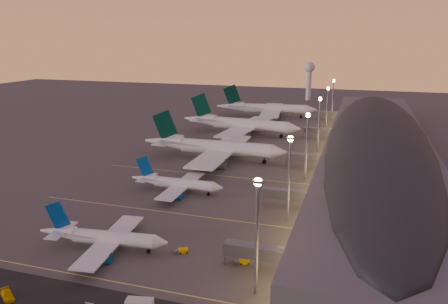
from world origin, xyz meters
TOP-DOWN VIEW (x-y plane):
  - ground at (0.00, 0.00)m, footprint 700.00×700.00m
  - airliner_narrow_south at (-5.96, -32.20)m, footprint 34.78×31.28m
  - airliner_narrow_north at (-5.38, 12.88)m, footprint 34.31×30.50m
  - airliner_wide_near at (-6.54, 56.73)m, footprint 66.24×60.06m
  - airliner_wide_mid at (-9.33, 110.42)m, footprint 68.92×63.08m
  - airliner_wide_far at (-7.04, 168.43)m, footprint 67.83×62.26m
  - terminal_building at (61.84, 72.47)m, footprint 56.35×255.00m
  - light_masts at (36.00, 65.00)m, footprint 2.20×217.20m
  - radar_tower at (10.00, 260.00)m, footprint 9.00×9.00m
  - lane_markings at (0.00, 40.00)m, footprint 90.00×180.36m
  - baggage_tug_a at (29.97, -28.51)m, footprint 3.78×2.61m
  - baggage_tug_b at (13.84, -27.95)m, footprint 3.77×3.02m
  - service_van_b at (-12.88, -57.42)m, footprint 5.39×4.68m

SIDE VIEW (x-z plane):
  - ground at x=0.00m, z-range 0.00..0.00m
  - lane_markings at x=0.00m, z-range 0.01..0.01m
  - baggage_tug_a at x=29.97m, z-range -0.05..1.01m
  - baggage_tug_b at x=13.84m, z-range -0.05..1.02m
  - service_van_b at x=-12.88m, z-range 0.00..1.49m
  - airliner_narrow_north at x=-5.38m, z-range -2.97..9.34m
  - airliner_narrow_south at x=-5.96m, z-range -3.00..9.42m
  - airliner_wide_near at x=-6.54m, z-range -5.16..16.11m
  - airliner_wide_far at x=-7.04m, z-range -5.26..16.44m
  - airliner_wide_mid at x=-9.33m, z-range -5.35..16.70m
  - terminal_building at x=61.84m, z-range 0.05..17.51m
  - light_masts at x=36.00m, z-range 4.60..30.50m
  - radar_tower at x=10.00m, z-range 5.62..38.12m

